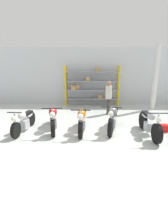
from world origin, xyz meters
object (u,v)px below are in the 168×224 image
motorcycle_red (53,118)px  motorcycle_silver (149,123)px  toolbox (163,128)px  motorcycle_grey (113,118)px  person_browsing (109,95)px  motorcycle_white (24,121)px  shelving_rack (91,86)px  motorcycle_orange (82,120)px

motorcycle_red → motorcycle_silver: (3.67, -0.50, -0.01)m
motorcycle_silver → toolbox: 0.82m
motorcycle_grey → person_browsing: (0.07, 2.34, 0.54)m
motorcycle_white → person_browsing: (3.57, 2.55, 0.60)m
shelving_rack → person_browsing: shelving_rack is taller
motorcycle_white → toolbox: (5.45, 0.09, -0.28)m
shelving_rack → toolbox: bearing=-58.9°
motorcycle_white → motorcycle_red: 1.14m
motorcycle_white → toolbox: size_ratio=4.47×
motorcycle_red → motorcycle_orange: (1.16, -0.17, -0.01)m
motorcycle_red → motorcycle_grey: bearing=80.2°
motorcycle_white → shelving_rack: bearing=155.2°
motorcycle_orange → toolbox: motorcycle_orange is taller
motorcycle_grey → toolbox: (1.95, -0.12, -0.34)m
shelving_rack → person_browsing: size_ratio=1.98×
shelving_rack → person_browsing: (0.89, -2.13, -0.25)m
shelving_rack → motorcycle_white: (-2.68, -4.68, -0.85)m
motorcycle_white → motorcycle_silver: size_ratio=0.93×
toolbox → motorcycle_grey: bearing=176.3°
shelving_rack → motorcycle_orange: size_ratio=1.70×
motorcycle_red → person_browsing: bearing=123.8°
shelving_rack → toolbox: (2.77, -4.59, -1.13)m
shelving_rack → toolbox: 5.48m
shelving_rack → motorcycle_red: bearing=-109.4°
motorcycle_red → motorcycle_silver: bearing=72.6°
motorcycle_white → motorcycle_red: size_ratio=0.93×
motorcycle_white → motorcycle_grey: bearing=98.5°
motorcycle_white → motorcycle_silver: 4.80m
motorcycle_red → person_browsing: 3.43m
motorcycle_white → motorcycle_grey: motorcycle_grey is taller
motorcycle_grey → toolbox: bearing=100.6°
motorcycle_red → motorcycle_silver: 3.71m
motorcycle_grey → motorcycle_white: bearing=-72.3°
motorcycle_grey → motorcycle_silver: size_ratio=0.96×
motorcycle_orange → person_browsing: bearing=154.5°
motorcycle_orange → motorcycle_silver: 2.54m
shelving_rack → motorcycle_red: 4.80m
motorcycle_silver → motorcycle_white: bearing=-94.6°
shelving_rack → motorcycle_orange: (-0.41, -4.63, -0.81)m
motorcycle_orange → motorcycle_silver: (2.51, -0.33, -0.01)m
shelving_rack → motorcycle_silver: shelving_rack is taller
motorcycle_grey → motorcycle_silver: bearing=83.1°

